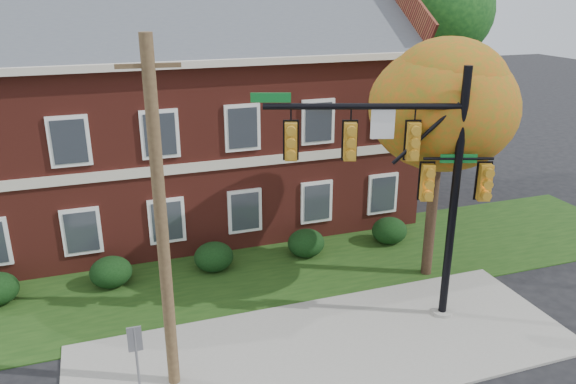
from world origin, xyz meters
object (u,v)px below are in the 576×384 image
object	(u,v)px
apartment_building	(182,105)
hedge_far_right	(389,231)
utility_pole	(162,225)
traffic_signal	(409,170)
hedge_right	(306,243)
tree_far_rear	(180,1)
tree_right_rear	(418,19)
hedge_center	(214,257)
sign_post	(136,354)
tree_near_right	(452,84)
hedge_left	(111,272)

from	to	relation	value
apartment_building	hedge_far_right	xyz separation A→B (m)	(7.00, -5.25, -4.46)
utility_pole	traffic_signal	bearing A→B (deg)	13.89
hedge_right	tree_far_rear	size ratio (longest dim) A/B	0.12
apartment_building	tree_right_rear	distance (m)	11.77
tree_right_rear	tree_far_rear	distance (m)	12.20
apartment_building	tree_far_rear	distance (m)	8.84
hedge_center	sign_post	xyz separation A→B (m)	(-3.10, -6.36, 1.02)
tree_near_right	hedge_center	bearing A→B (deg)	158.58
hedge_right	utility_pole	xyz separation A→B (m)	(-5.74, -5.71, 3.86)
hedge_center	utility_pole	bearing A→B (deg)	-111.40
tree_far_rear	utility_pole	bearing A→B (deg)	-100.78
hedge_far_right	tree_right_rear	xyz separation A→B (m)	(4.31, 6.11, 7.60)
hedge_right	tree_near_right	xyz separation A→B (m)	(3.72, -2.83, 6.14)
hedge_left	hedge_center	distance (m)	3.50
hedge_left	traffic_signal	bearing A→B (deg)	-30.09
hedge_left	tree_near_right	bearing A→B (deg)	-14.81
hedge_right	tree_right_rear	bearing A→B (deg)	38.02
utility_pole	apartment_building	bearing A→B (deg)	84.59
traffic_signal	sign_post	distance (m)	8.58
hedge_left	hedge_center	bearing A→B (deg)	0.00
hedge_center	sign_post	world-z (taller)	sign_post
tree_far_rear	utility_pole	size ratio (longest dim) A/B	1.33
sign_post	hedge_far_right	bearing A→B (deg)	33.78
hedge_left	tree_right_rear	bearing A→B (deg)	22.42
hedge_right	tree_far_rear	bearing A→B (deg)	99.36
apartment_building	sign_post	xyz separation A→B (m)	(-3.10, -11.62, -3.44)
hedge_right	hedge_far_right	size ratio (longest dim) A/B	1.00
hedge_far_right	apartment_building	bearing A→B (deg)	143.11
tree_far_rear	hedge_right	bearing A→B (deg)	-80.64
tree_near_right	tree_far_rear	size ratio (longest dim) A/B	0.74
sign_post	utility_pole	bearing A→B (deg)	38.70
traffic_signal	utility_pole	world-z (taller)	utility_pole
hedge_left	hedge_center	world-z (taller)	same
hedge_center	hedge_right	xyz separation A→B (m)	(3.50, 0.00, 0.00)
hedge_right	apartment_building	bearing A→B (deg)	123.67
hedge_right	utility_pole	world-z (taller)	utility_pole
hedge_far_right	utility_pole	bearing A→B (deg)	-148.29
hedge_left	hedge_far_right	distance (m)	10.50
hedge_right	tree_far_rear	xyz separation A→B (m)	(-2.16, 13.09, 8.32)
utility_pole	sign_post	distance (m)	3.04
hedge_center	hedge_right	size ratio (longest dim) A/B	1.00
hedge_center	tree_far_rear	bearing A→B (deg)	84.15
tree_near_right	tree_right_rear	bearing A→B (deg)	65.42
hedge_right	traffic_signal	bearing A→B (deg)	-75.70
hedge_center	tree_right_rear	bearing A→B (deg)	28.37
hedge_left	utility_pole	world-z (taller)	utility_pole
traffic_signal	sign_post	bearing A→B (deg)	-149.49
apartment_building	utility_pole	bearing A→B (deg)	-101.53
traffic_signal	tree_far_rear	bearing A→B (deg)	119.61
tree_far_rear	traffic_signal	world-z (taller)	tree_far_rear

